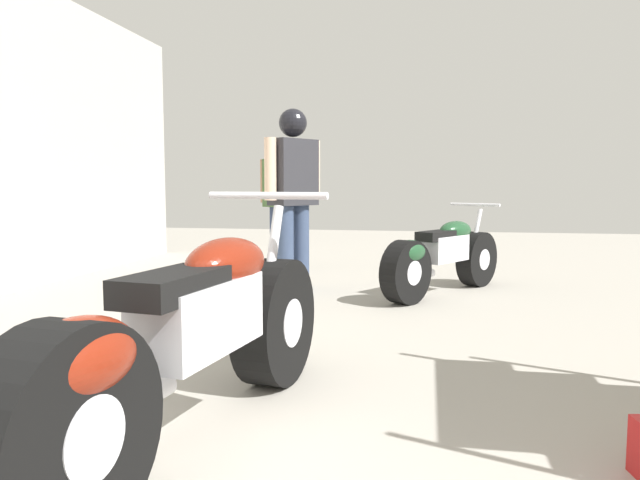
{
  "coord_description": "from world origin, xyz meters",
  "views": [
    {
      "loc": [
        0.96,
        -0.34,
        1.03
      ],
      "look_at": [
        0.24,
        3.63,
        0.66
      ],
      "focal_mm": 33.27,
      "sensor_mm": 36.0,
      "label": 1
    }
  ],
  "objects_px": {
    "mechanic_in_blue": "(282,196)",
    "mechanic_with_helmet": "(293,182)",
    "motorcycle_black_naked": "(442,257)",
    "motorcycle_maroon_cruiser": "(194,341)"
  },
  "relations": [
    {
      "from": "mechanic_in_blue",
      "to": "mechanic_with_helmet",
      "type": "xyz_separation_m",
      "value": [
        0.48,
        -1.44,
        0.16
      ]
    },
    {
      "from": "motorcycle_black_naked",
      "to": "mechanic_with_helmet",
      "type": "relative_size",
      "value": 0.92
    },
    {
      "from": "motorcycle_maroon_cruiser",
      "to": "motorcycle_black_naked",
      "type": "relative_size",
      "value": 1.31
    },
    {
      "from": "motorcycle_maroon_cruiser",
      "to": "mechanic_in_blue",
      "type": "height_order",
      "value": "mechanic_in_blue"
    },
    {
      "from": "motorcycle_maroon_cruiser",
      "to": "mechanic_with_helmet",
      "type": "distance_m",
      "value": 3.59
    },
    {
      "from": "mechanic_with_helmet",
      "to": "mechanic_in_blue",
      "type": "bearing_deg",
      "value": 108.41
    },
    {
      "from": "motorcycle_black_naked",
      "to": "mechanic_with_helmet",
      "type": "xyz_separation_m",
      "value": [
        -1.43,
        0.01,
        0.7
      ]
    },
    {
      "from": "motorcycle_black_naked",
      "to": "mechanic_in_blue",
      "type": "xyz_separation_m",
      "value": [
        -1.91,
        1.45,
        0.54
      ]
    },
    {
      "from": "motorcycle_maroon_cruiser",
      "to": "mechanic_in_blue",
      "type": "xyz_separation_m",
      "value": [
        -0.89,
        4.94,
        0.47
      ]
    },
    {
      "from": "mechanic_in_blue",
      "to": "mechanic_with_helmet",
      "type": "distance_m",
      "value": 1.52
    }
  ]
}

